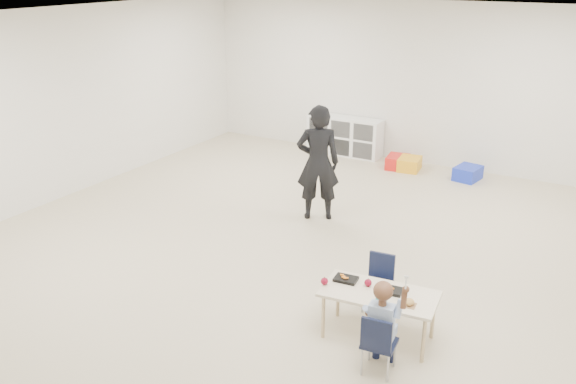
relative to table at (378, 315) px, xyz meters
The scene contains 16 objects.
room 2.21m from the table, 147.92° to the left, with size 9.00×9.02×2.80m.
table is the anchor object (origin of this frame).
chair_near 0.51m from the table, 67.17° to the right, with size 0.29×0.27×0.59m, color black, non-canonical shape.
chair_far 0.51m from the table, 112.83° to the left, with size 0.29×0.27×0.59m, color black, non-canonical shape.
child 0.55m from the table, 67.17° to the right, with size 0.39×0.39×0.93m, color #9DAED4, non-canonical shape.
lunch_tray_near 0.28m from the table, 37.33° to the left, with size 0.22×0.16×0.03m, color black.
lunch_tray_far 0.45m from the table, behind, with size 0.22×0.16×0.03m, color black.
milk_carton 0.33m from the table, 65.14° to the right, with size 0.07×0.07×0.10m, color white.
bread_roll 0.43m from the table, 14.18° to the right, with size 0.09×0.09×0.07m, color tan.
apple_near 0.32m from the table, 158.36° to the left, with size 0.07×0.07×0.07m, color maroon.
apple_far 0.60m from the table, 166.44° to the right, with size 0.07×0.07×0.07m, color maroon.
cubby_shelf 5.98m from the table, 117.94° to the left, with size 1.40×0.40×0.70m, color white.
adult 3.03m from the table, 128.45° to the left, with size 0.59×0.39×1.62m, color black.
bin_red 5.25m from the table, 108.21° to the left, with size 0.35×0.45×0.22m, color red.
bin_yellow 5.19m from the table, 105.92° to the left, with size 0.35×0.45×0.22m, color #F4A719.
bin_blue 5.00m from the table, 94.81° to the left, with size 0.36×0.46×0.22m, color #1A31C6.
Camera 1 is at (3.34, -5.75, 3.38)m, focal length 38.00 mm.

